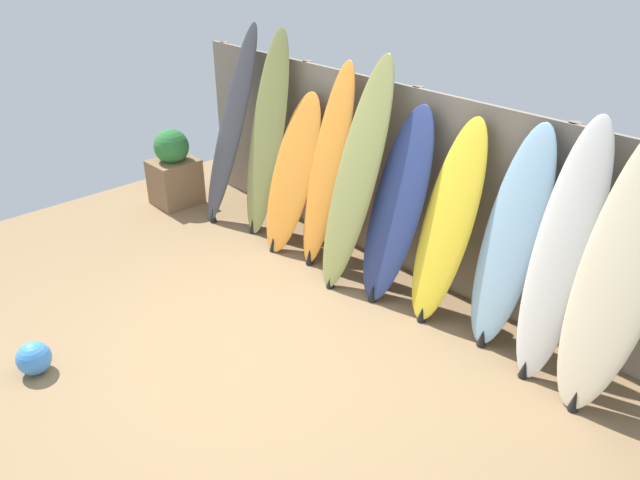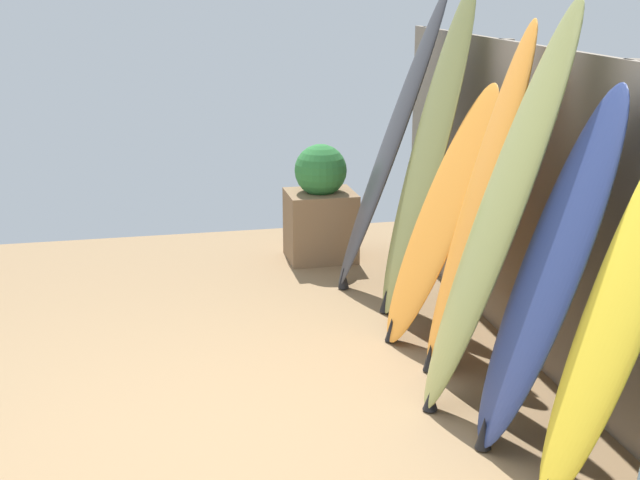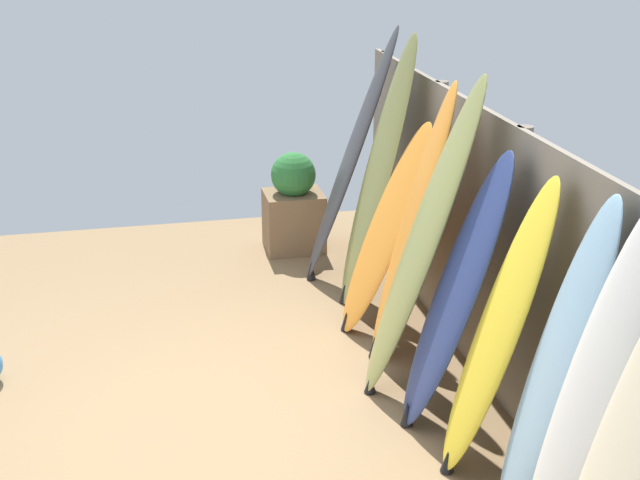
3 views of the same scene
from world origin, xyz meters
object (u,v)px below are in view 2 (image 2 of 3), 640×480
object	(u,v)px
surfboard_charcoal_0	(391,143)
surfboard_olive_4	(499,214)
surfboard_orange_3	(478,204)
surfboard_yellow_6	(616,314)
surfboard_olive_1	(427,157)
surfboard_navy_5	(548,275)
surfboard_orange_2	(440,217)
planter_box	(321,207)

from	to	relation	value
surfboard_charcoal_0	surfboard_olive_4	size ratio (longest dim) A/B	1.02
surfboard_orange_3	surfboard_yellow_6	world-z (taller)	surfboard_orange_3
surfboard_orange_3	surfboard_olive_4	world-z (taller)	surfboard_olive_4
surfboard_charcoal_0	surfboard_olive_4	world-z (taller)	surfboard_charcoal_0
surfboard_olive_1	surfboard_orange_3	size ratio (longest dim) A/B	1.09
surfboard_olive_1	surfboard_orange_3	bearing A→B (deg)	-1.29
surfboard_olive_1	surfboard_navy_5	size ratio (longest dim) A/B	1.23
surfboard_navy_5	surfboard_olive_4	bearing A→B (deg)	-171.13
surfboard_charcoal_0	surfboard_olive_4	bearing A→B (deg)	-0.67
surfboard_charcoal_0	surfboard_orange_2	bearing A→B (deg)	0.73
surfboard_charcoal_0	planter_box	bearing A→B (deg)	-155.65
surfboard_olive_1	surfboard_orange_2	world-z (taller)	surfboard_olive_1
surfboard_yellow_6	surfboard_olive_4	bearing A→B (deg)	-172.74
surfboard_olive_4	surfboard_olive_1	bearing A→B (deg)	175.78
surfboard_olive_1	planter_box	bearing A→B (deg)	-161.72
surfboard_olive_1	planter_box	xyz separation A→B (m)	(-1.27, -0.42, -0.63)
surfboard_charcoal_0	surfboard_orange_2	world-z (taller)	surfboard_charcoal_0
surfboard_orange_2	surfboard_navy_5	world-z (taller)	surfboard_navy_5
surfboard_yellow_6	planter_box	bearing A→B (deg)	-173.11
planter_box	surfboard_olive_1	bearing A→B (deg)	18.28
surfboard_charcoal_0	surfboard_navy_5	bearing A→B (deg)	1.08
surfboard_orange_3	surfboard_navy_5	bearing A→B (deg)	-0.99
surfboard_orange_3	surfboard_charcoal_0	bearing A→B (deg)	-177.66
surfboard_orange_3	planter_box	world-z (taller)	surfboard_orange_3
surfboard_yellow_6	planter_box	size ratio (longest dim) A/B	1.88
surfboard_orange_3	surfboard_yellow_6	distance (m)	1.40
surfboard_charcoal_0	surfboard_olive_1	xyz separation A→B (m)	(0.52, 0.08, -0.00)
surfboard_olive_4	surfboard_navy_5	distance (m)	0.47
surfboard_olive_4	surfboard_yellow_6	xyz separation A→B (m)	(0.94, 0.12, -0.18)
surfboard_olive_1	planter_box	size ratio (longest dim) A/B	2.32
surfboard_olive_4	surfboard_yellow_6	bearing A→B (deg)	7.26
surfboard_olive_1	surfboard_yellow_6	size ratio (longest dim) A/B	1.23
surfboard_orange_2	surfboard_yellow_6	size ratio (longest dim) A/B	0.91
surfboard_orange_3	surfboard_navy_5	xyz separation A→B (m)	(0.89, -0.02, -0.11)
surfboard_orange_2	surfboard_yellow_6	world-z (taller)	surfboard_yellow_6
surfboard_orange_2	surfboard_yellow_6	bearing A→B (deg)	2.58
surfboard_orange_3	planter_box	bearing A→B (deg)	-169.79
surfboard_orange_3	surfboard_yellow_6	bearing A→B (deg)	1.51
surfboard_olive_1	surfboard_orange_2	distance (m)	0.56
surfboard_charcoal_0	surfboard_orange_2	distance (m)	1.04
surfboard_orange_3	surfboard_yellow_6	xyz separation A→B (m)	(1.39, 0.04, -0.11)
surfboard_navy_5	planter_box	distance (m)	3.16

